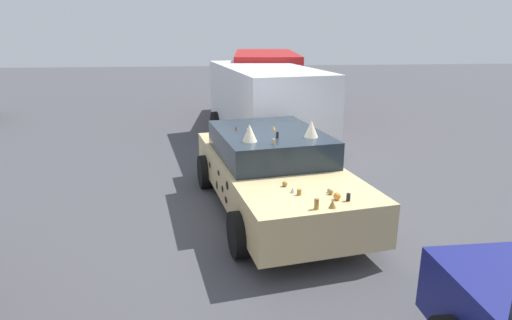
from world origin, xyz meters
name	(u,v)px	position (x,y,z in m)	size (l,w,h in m)	color
ground_plane	(273,209)	(0.00, 0.00, 0.00)	(60.00, 60.00, 0.00)	#47474C
art_car_decorated	(273,170)	(0.06, 0.01, 0.70)	(4.81, 2.68, 1.60)	#D8BC7F
parked_van_behind_right	(265,82)	(7.83, -0.81, 1.25)	(5.03, 2.54, 2.23)	#B21919
parked_van_far_right	(265,102)	(4.22, -0.37, 1.17)	(5.13, 2.88, 2.07)	silver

